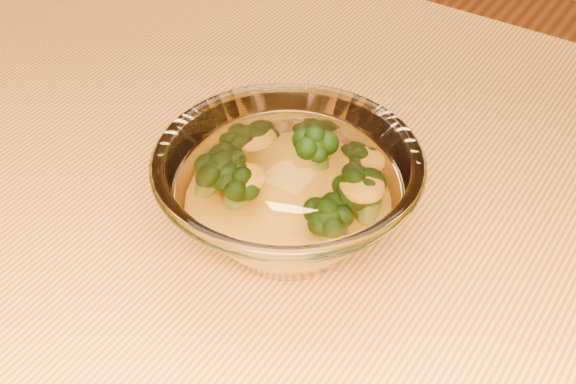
{
  "coord_description": "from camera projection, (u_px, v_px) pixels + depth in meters",
  "views": [
    {
      "loc": [
        0.14,
        -0.38,
        1.18
      ],
      "look_at": [
        -0.09,
        -0.01,
        0.8
      ],
      "focal_mm": 50.0,
      "sensor_mm": 36.0,
      "label": 1
    }
  ],
  "objects": [
    {
      "name": "broccoli_heap",
      "position": [
        290.0,
        173.0,
        0.59
      ],
      "size": [
        0.14,
        0.1,
        0.07
      ],
      "color": "black",
      "rests_on": "cheese_sauce"
    },
    {
      "name": "cheese_sauce",
      "position": [
        288.0,
        215.0,
        0.6
      ],
      "size": [
        0.11,
        0.11,
        0.03
      ],
      "primitive_type": "ellipsoid",
      "color": "gold",
      "rests_on": "glass_bowl"
    },
    {
      "name": "table",
      "position": [
        393.0,
        363.0,
        0.65
      ],
      "size": [
        1.2,
        0.8,
        0.75
      ],
      "color": "gold",
      "rests_on": "ground"
    },
    {
      "name": "glass_bowl",
      "position": [
        288.0,
        196.0,
        0.59
      ],
      "size": [
        0.2,
        0.2,
        0.09
      ],
      "color": "white",
      "rests_on": "table"
    }
  ]
}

